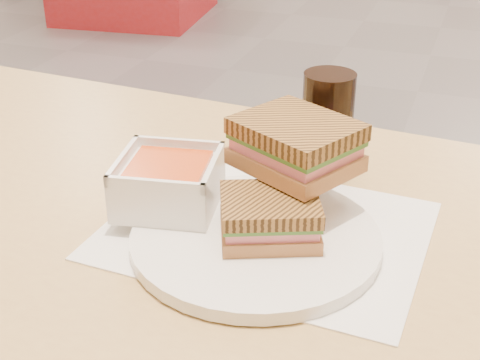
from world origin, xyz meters
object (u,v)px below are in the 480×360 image
(main_table, at_px, (162,280))
(cola_glass, at_px, (327,126))
(soup_bowl, at_px, (169,184))
(plate, at_px, (256,239))
(panini_lower, at_px, (270,217))

(main_table, xyz_separation_m, cola_glass, (0.18, 0.15, 0.19))
(main_table, bearing_deg, soup_bowl, -34.01)
(plate, relative_size, panini_lower, 2.13)
(soup_bowl, distance_m, panini_lower, 0.14)
(plate, height_order, panini_lower, panini_lower)
(main_table, distance_m, plate, 0.20)
(cola_glass, bearing_deg, main_table, -139.50)
(soup_bowl, bearing_deg, panini_lower, -11.03)
(cola_glass, bearing_deg, plate, -99.32)
(main_table, xyz_separation_m, plate, (0.14, -0.04, 0.12))
(plate, distance_m, cola_glass, 0.21)
(main_table, height_order, soup_bowl, soup_bowl)
(plate, bearing_deg, cola_glass, 80.68)
(main_table, bearing_deg, panini_lower, -15.28)
(plate, bearing_deg, main_table, 162.82)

